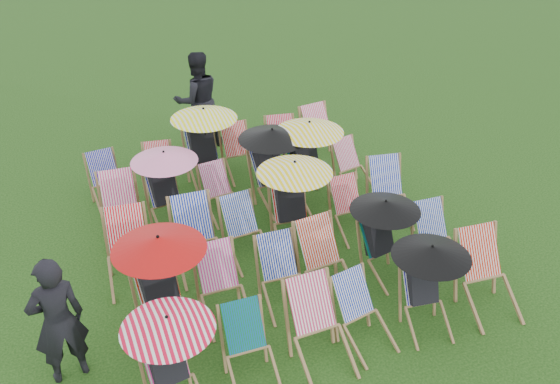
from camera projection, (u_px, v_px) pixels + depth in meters
name	position (u px, v px, depth m)	size (l,w,h in m)	color
ground	(274.00, 250.00, 9.41)	(100.00, 100.00, 0.00)	black
deckchair_0	(171.00, 364.00, 6.61)	(1.01, 1.09, 1.20)	olive
deckchair_1	(250.00, 350.00, 7.05)	(0.59, 0.81, 0.86)	olive
deckchair_2	(321.00, 329.00, 7.25)	(0.68, 0.93, 0.99)	olive
deckchair_3	(364.00, 315.00, 7.55)	(0.71, 0.89, 0.87)	olive
deckchair_4	(427.00, 287.00, 7.73)	(0.98, 1.04, 1.16)	olive
deckchair_5	(489.00, 276.00, 8.06)	(0.75, 0.99, 1.02)	olive
deckchair_6	(163.00, 286.00, 7.58)	(1.15, 1.24, 1.36)	olive
deckchair_7	(223.00, 288.00, 7.94)	(0.61, 0.86, 0.92)	olive
deckchair_8	(283.00, 276.00, 8.16)	(0.62, 0.85, 0.90)	olive
deckchair_9	(328.00, 263.00, 8.33)	(0.74, 0.97, 0.99)	olive
deckchair_10	(385.00, 238.00, 8.63)	(0.97, 1.06, 1.16)	olive
deckchair_11	(437.00, 238.00, 8.94)	(0.61, 0.82, 0.86)	olive
deckchair_12	(129.00, 252.00, 8.55)	(0.75, 0.97, 0.99)	olive
deckchair_13	(197.00, 239.00, 8.79)	(0.70, 0.95, 1.01)	olive
deckchair_14	(246.00, 232.00, 9.03)	(0.67, 0.87, 0.89)	olive
deckchair_15	(293.00, 203.00, 9.23)	(1.12, 1.19, 1.33)	olive
deckchair_16	(352.00, 209.00, 9.60)	(0.58, 0.79, 0.84)	olive
deckchair_17	(390.00, 193.00, 9.91)	(0.78, 0.98, 0.96)	olive
deckchair_18	(121.00, 210.00, 9.46)	(0.71, 0.94, 0.97)	olive
deckchair_19	(167.00, 188.00, 9.71)	(1.04, 1.11, 1.23)	olive
deckchair_20	(221.00, 193.00, 10.04)	(0.64, 0.82, 0.82)	olive
deckchair_21	(274.00, 167.00, 10.21)	(1.11, 1.21, 1.32)	olive
deckchair_22	(310.00, 160.00, 10.36)	(1.14, 1.24, 1.36)	olive
deckchair_23	(353.00, 166.00, 10.83)	(0.68, 0.84, 0.81)	olive
deckchair_24	(107.00, 181.00, 10.35)	(0.64, 0.83, 0.84)	olive
deckchair_25	(159.00, 172.00, 10.65)	(0.66, 0.84, 0.83)	olive
deckchair_26	(205.00, 146.00, 10.80)	(1.15, 1.20, 1.36)	olive
deckchair_27	(240.00, 153.00, 11.19)	(0.59, 0.82, 0.88)	olive
deckchair_28	(283.00, 146.00, 11.37)	(0.75, 0.94, 0.92)	olive
deckchair_29	(324.00, 136.00, 11.69)	(0.76, 0.97, 0.97)	olive
person_left	(58.00, 321.00, 6.88)	(0.61, 0.40, 1.67)	black
person_rear	(197.00, 100.00, 11.96)	(0.93, 0.72, 1.91)	black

